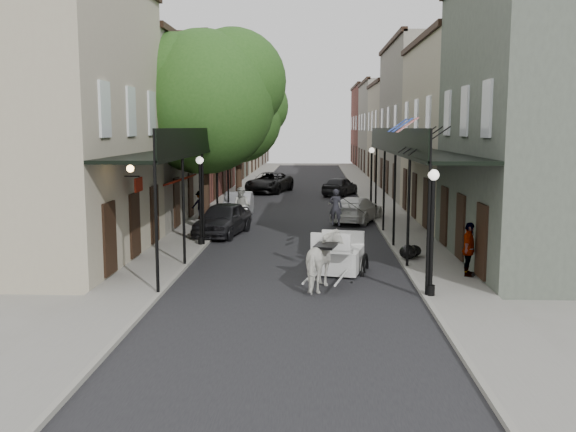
# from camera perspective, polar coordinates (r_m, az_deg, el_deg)

# --- Properties ---
(ground) EXTENTS (140.00, 140.00, 0.00)m
(ground) POSITION_cam_1_polar(r_m,az_deg,el_deg) (21.18, 0.48, -5.85)
(ground) COLOR gray
(ground) RESTS_ON ground
(road) EXTENTS (8.00, 90.00, 0.01)m
(road) POSITION_cam_1_polar(r_m,az_deg,el_deg) (40.88, 1.38, 0.83)
(road) COLOR black
(road) RESTS_ON ground
(sidewalk_left) EXTENTS (2.20, 90.00, 0.12)m
(sidewalk_left) POSITION_cam_1_polar(r_m,az_deg,el_deg) (41.25, -5.58, 0.93)
(sidewalk_left) COLOR gray
(sidewalk_left) RESTS_ON ground
(sidewalk_right) EXTENTS (2.20, 90.00, 0.12)m
(sidewalk_right) POSITION_cam_1_polar(r_m,az_deg,el_deg) (41.09, 8.37, 0.86)
(sidewalk_right) COLOR gray
(sidewalk_right) RESTS_ON ground
(building_row_left) EXTENTS (5.00, 80.00, 10.50)m
(building_row_left) POSITION_cam_1_polar(r_m,az_deg,el_deg) (51.40, -8.13, 8.06)
(building_row_left) COLOR #A69D84
(building_row_left) RESTS_ON ground
(building_row_right) EXTENTS (5.00, 80.00, 10.50)m
(building_row_right) POSITION_cam_1_polar(r_m,az_deg,el_deg) (51.18, 11.36, 7.98)
(building_row_right) COLOR gray
(building_row_right) RESTS_ON ground
(gallery_left) EXTENTS (2.20, 18.05, 4.88)m
(gallery_left) POSITION_cam_1_polar(r_m,az_deg,el_deg) (28.09, -8.91, 5.80)
(gallery_left) COLOR black
(gallery_left) RESTS_ON sidewalk_left
(gallery_right) EXTENTS (2.20, 18.05, 4.88)m
(gallery_right) POSITION_cam_1_polar(r_m,az_deg,el_deg) (27.87, 10.90, 5.74)
(gallery_right) COLOR black
(gallery_right) RESTS_ON sidewalk_right
(tree_near) EXTENTS (7.31, 6.80, 9.63)m
(tree_near) POSITION_cam_1_polar(r_m,az_deg,el_deg) (31.15, -6.76, 10.52)
(tree_near) COLOR #382619
(tree_near) RESTS_ON sidewalk_left
(tree_far) EXTENTS (6.45, 6.00, 8.61)m
(tree_far) POSITION_cam_1_polar(r_m,az_deg,el_deg) (45.01, -3.98, 8.90)
(tree_far) COLOR #382619
(tree_far) RESTS_ON sidewalk_left
(lamppost_right_near) EXTENTS (0.32, 0.32, 3.71)m
(lamppost_right_near) POSITION_cam_1_polar(r_m,az_deg,el_deg) (19.11, 12.67, -1.27)
(lamppost_right_near) COLOR black
(lamppost_right_near) RESTS_ON sidewalk_right
(lamppost_left) EXTENTS (0.32, 0.32, 3.71)m
(lamppost_left) POSITION_cam_1_polar(r_m,az_deg,el_deg) (27.15, -7.79, 1.52)
(lamppost_left) COLOR black
(lamppost_left) RESTS_ON sidewalk_left
(lamppost_right_far) EXTENTS (0.32, 0.32, 3.71)m
(lamppost_right_far) POSITION_cam_1_polar(r_m,az_deg,el_deg) (38.83, 7.41, 3.42)
(lamppost_right_far) COLOR black
(lamppost_right_far) RESTS_ON sidewalk_right
(horse) EXTENTS (1.41, 2.30, 1.81)m
(horse) POSITION_cam_1_polar(r_m,az_deg,el_deg) (19.99, 3.27, -4.03)
(horse) COLOR silver
(horse) RESTS_ON ground
(carriage) EXTENTS (2.19, 2.92, 3.02)m
(carriage) POSITION_cam_1_polar(r_m,az_deg,el_deg) (22.66, 4.69, -1.93)
(carriage) COLOR black
(carriage) RESTS_ON ground
(pedestrian_walking) EXTENTS (1.09, 0.93, 1.98)m
(pedestrian_walking) POSITION_cam_1_polar(r_m,az_deg,el_deg) (33.23, -4.13, 0.88)
(pedestrian_walking) COLOR beige
(pedestrian_walking) RESTS_ON ground
(pedestrian_sidewalk_left) EXTENTS (1.12, 0.89, 1.52)m
(pedestrian_sidewalk_left) POSITION_cam_1_polar(r_m,az_deg,el_deg) (34.92, -7.78, 1.00)
(pedestrian_sidewalk_left) COLOR gray
(pedestrian_sidewalk_left) RESTS_ON sidewalk_left
(pedestrian_sidewalk_right) EXTENTS (0.81, 1.14, 1.80)m
(pedestrian_sidewalk_right) POSITION_cam_1_polar(r_m,az_deg,el_deg) (22.07, 15.78, -2.87)
(pedestrian_sidewalk_right) COLOR gray
(pedestrian_sidewalk_right) RESTS_ON sidewalk_right
(car_left_near) EXTENTS (2.61, 4.80, 1.55)m
(car_left_near) POSITION_cam_1_polar(r_m,az_deg,el_deg) (30.17, -5.82, -0.26)
(car_left_near) COLOR black
(car_left_near) RESTS_ON ground
(car_left_mid) EXTENTS (1.61, 4.31, 1.40)m
(car_left_mid) POSITION_cam_1_polar(r_m,az_deg,el_deg) (36.26, -4.44, 1.01)
(car_left_mid) COLOR #ABABB0
(car_left_mid) RESTS_ON ground
(car_left_far) EXTENTS (3.85, 6.08, 1.56)m
(car_left_far) POSITION_cam_1_polar(r_m,az_deg,el_deg) (49.87, -1.67, 3.00)
(car_left_far) COLOR black
(car_left_far) RESTS_ON ground
(car_right_near) EXTENTS (3.38, 5.03, 1.35)m
(car_right_near) POSITION_cam_1_polar(r_m,az_deg,el_deg) (34.46, 6.12, 0.59)
(car_right_near) COLOR silver
(car_right_near) RESTS_ON ground
(car_right_far) EXTENTS (3.11, 4.51, 1.42)m
(car_right_far) POSITION_cam_1_polar(r_m,az_deg,el_deg) (47.67, 4.65, 2.67)
(car_right_far) COLOR black
(car_right_far) RESTS_ON ground
(trash_bags) EXTENTS (0.90, 1.05, 0.54)m
(trash_bags) POSITION_cam_1_polar(r_m,az_deg,el_deg) (24.69, 10.81, -3.12)
(trash_bags) COLOR black
(trash_bags) RESTS_ON sidewalk_right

